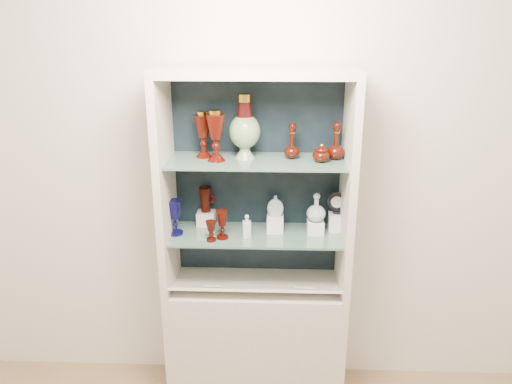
{
  "coord_description": "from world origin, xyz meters",
  "views": [
    {
      "loc": [
        0.09,
        -0.95,
        2.18
      ],
      "look_at": [
        0.0,
        1.53,
        1.3
      ],
      "focal_mm": 35.0,
      "sensor_mm": 36.0,
      "label": 1
    }
  ],
  "objects_px": {
    "ruby_pitcher": "(206,199)",
    "lidded_bowl": "(321,153)",
    "ruby_goblet_small": "(211,231)",
    "clear_square_bottle": "(247,226)",
    "flat_flask": "(275,206)",
    "pedestal_lamp_left": "(203,134)",
    "ruby_decanter_a": "(292,139)",
    "ruby_decanter_b": "(336,139)",
    "enamel_urn": "(245,127)",
    "clear_round_decanter": "(316,208)",
    "cameo_medallion": "(337,203)",
    "ruby_goblet_tall": "(222,225)",
    "cobalt_goblet": "(175,217)",
    "pedestal_lamp_right": "(216,136)"
  },
  "relations": [
    {
      "from": "ruby_goblet_tall",
      "to": "cobalt_goblet",
      "type": "bearing_deg",
      "value": 170.44
    },
    {
      "from": "ruby_decanter_b",
      "to": "ruby_goblet_small",
      "type": "distance_m",
      "value": 0.81
    },
    {
      "from": "clear_round_decanter",
      "to": "cameo_medallion",
      "type": "height_order",
      "value": "cameo_medallion"
    },
    {
      "from": "flat_flask",
      "to": "ruby_goblet_small",
      "type": "bearing_deg",
      "value": -154.66
    },
    {
      "from": "lidded_bowl",
      "to": "ruby_goblet_tall",
      "type": "relative_size",
      "value": 0.64
    },
    {
      "from": "ruby_decanter_b",
      "to": "flat_flask",
      "type": "relative_size",
      "value": 1.73
    },
    {
      "from": "ruby_pitcher",
      "to": "clear_square_bottle",
      "type": "height_order",
      "value": "ruby_pitcher"
    },
    {
      "from": "pedestal_lamp_left",
      "to": "ruby_decanter_a",
      "type": "relative_size",
      "value": 1.13
    },
    {
      "from": "pedestal_lamp_left",
      "to": "ruby_goblet_tall",
      "type": "distance_m",
      "value": 0.49
    },
    {
      "from": "ruby_decanter_b",
      "to": "clear_round_decanter",
      "type": "xyz_separation_m",
      "value": [
        -0.09,
        -0.01,
        -0.38
      ]
    },
    {
      "from": "pedestal_lamp_left",
      "to": "enamel_urn",
      "type": "distance_m",
      "value": 0.22
    },
    {
      "from": "ruby_decanter_a",
      "to": "cameo_medallion",
      "type": "distance_m",
      "value": 0.44
    },
    {
      "from": "pedestal_lamp_right",
      "to": "flat_flask",
      "type": "bearing_deg",
      "value": 10.52
    },
    {
      "from": "ruby_goblet_small",
      "to": "ruby_pitcher",
      "type": "bearing_deg",
      "value": 104.19
    },
    {
      "from": "ruby_decanter_a",
      "to": "clear_round_decanter",
      "type": "xyz_separation_m",
      "value": [
        0.14,
        -0.01,
        -0.38
      ]
    },
    {
      "from": "ruby_goblet_small",
      "to": "ruby_pitcher",
      "type": "xyz_separation_m",
      "value": [
        -0.05,
        0.22,
        0.1
      ]
    },
    {
      "from": "ruby_decanter_a",
      "to": "cameo_medallion",
      "type": "relative_size",
      "value": 1.68
    },
    {
      "from": "ruby_decanter_a",
      "to": "ruby_pitcher",
      "type": "xyz_separation_m",
      "value": [
        -0.48,
        0.08,
        -0.38
      ]
    },
    {
      "from": "ruby_decanter_a",
      "to": "ruby_goblet_small",
      "type": "bearing_deg",
      "value": -162.36
    },
    {
      "from": "ruby_decanter_a",
      "to": "ruby_decanter_b",
      "type": "relative_size",
      "value": 1.0
    },
    {
      "from": "ruby_decanter_b",
      "to": "enamel_urn",
      "type": "bearing_deg",
      "value": 178.92
    },
    {
      "from": "enamel_urn",
      "to": "cobalt_goblet",
      "type": "distance_m",
      "value": 0.62
    },
    {
      "from": "enamel_urn",
      "to": "ruby_goblet_tall",
      "type": "distance_m",
      "value": 0.53
    },
    {
      "from": "ruby_decanter_b",
      "to": "pedestal_lamp_left",
      "type": "bearing_deg",
      "value": 178.12
    },
    {
      "from": "cobalt_goblet",
      "to": "ruby_goblet_small",
      "type": "height_order",
      "value": "cobalt_goblet"
    },
    {
      "from": "ruby_pitcher",
      "to": "lidded_bowl",
      "type": "bearing_deg",
      "value": -7.7
    },
    {
      "from": "enamel_urn",
      "to": "ruby_pitcher",
      "type": "height_order",
      "value": "enamel_urn"
    },
    {
      "from": "ruby_decanter_b",
      "to": "flat_flask",
      "type": "xyz_separation_m",
      "value": [
        -0.31,
        0.01,
        -0.38
      ]
    },
    {
      "from": "ruby_goblet_tall",
      "to": "clear_square_bottle",
      "type": "bearing_deg",
      "value": 10.08
    },
    {
      "from": "ruby_goblet_small",
      "to": "clear_square_bottle",
      "type": "xyz_separation_m",
      "value": [
        0.19,
        0.06,
        0.01
      ]
    },
    {
      "from": "enamel_urn",
      "to": "clear_square_bottle",
      "type": "distance_m",
      "value": 0.53
    },
    {
      "from": "ruby_pitcher",
      "to": "flat_flask",
      "type": "relative_size",
      "value": 1.16
    },
    {
      "from": "lidded_bowl",
      "to": "flat_flask",
      "type": "xyz_separation_m",
      "value": [
        -0.23,
        0.06,
        -0.32
      ]
    },
    {
      "from": "enamel_urn",
      "to": "ruby_goblet_small",
      "type": "bearing_deg",
      "value": -142.36
    },
    {
      "from": "enamel_urn",
      "to": "clear_round_decanter",
      "type": "relative_size",
      "value": 2.17
    },
    {
      "from": "cobalt_goblet",
      "to": "ruby_goblet_small",
      "type": "relative_size",
      "value": 1.74
    },
    {
      "from": "clear_round_decanter",
      "to": "ruby_decanter_b",
      "type": "bearing_deg",
      "value": 3.44
    },
    {
      "from": "pedestal_lamp_right",
      "to": "flat_flask",
      "type": "xyz_separation_m",
      "value": [
        0.31,
        0.06,
        -0.4
      ]
    },
    {
      "from": "cobalt_goblet",
      "to": "ruby_decanter_a",
      "type": "bearing_deg",
      "value": 5.01
    },
    {
      "from": "ruby_goblet_small",
      "to": "clear_square_bottle",
      "type": "bearing_deg",
      "value": 17.32
    },
    {
      "from": "clear_square_bottle",
      "to": "flat_flask",
      "type": "bearing_deg",
      "value": 27.05
    },
    {
      "from": "ruby_decanter_b",
      "to": "flat_flask",
      "type": "height_order",
      "value": "ruby_decanter_b"
    },
    {
      "from": "ruby_goblet_tall",
      "to": "cameo_medallion",
      "type": "height_order",
      "value": "cameo_medallion"
    },
    {
      "from": "pedestal_lamp_right",
      "to": "ruby_goblet_small",
      "type": "bearing_deg",
      "value": -110.84
    },
    {
      "from": "pedestal_lamp_right",
      "to": "cobalt_goblet",
      "type": "height_order",
      "value": "pedestal_lamp_right"
    },
    {
      "from": "enamel_urn",
      "to": "ruby_goblet_tall",
      "type": "relative_size",
      "value": 2.13
    },
    {
      "from": "cobalt_goblet",
      "to": "clear_round_decanter",
      "type": "relative_size",
      "value": 1.26
    },
    {
      "from": "pedestal_lamp_right",
      "to": "ruby_decanter_b",
      "type": "bearing_deg",
      "value": 4.37
    },
    {
      "from": "enamel_urn",
      "to": "clear_round_decanter",
      "type": "distance_m",
      "value": 0.58
    },
    {
      "from": "cobalt_goblet",
      "to": "ruby_pitcher",
      "type": "xyz_separation_m",
      "value": [
        0.15,
        0.14,
        0.05
      ]
    }
  ]
}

